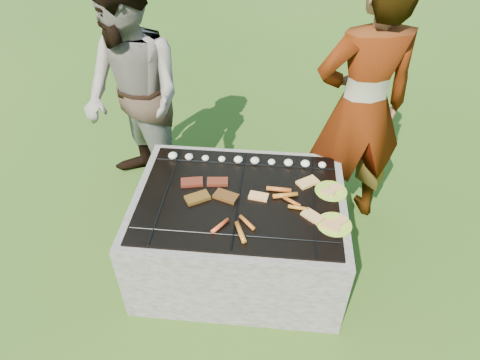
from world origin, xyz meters
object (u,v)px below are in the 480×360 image
object	(u,v)px
bystander	(134,98)
fire_pit	(239,233)
plate_near	(334,225)
cook	(361,109)
plate_far	(331,191)

from	to	relation	value
bystander	fire_pit	bearing A→B (deg)	1.87
plate_near	cook	xyz separation A→B (m)	(0.19, 0.78, 0.30)
plate_far	plate_near	bearing A→B (deg)	-90.08
fire_pit	plate_near	bearing A→B (deg)	-18.07
plate_far	bystander	world-z (taller)	bystander
cook	plate_near	bearing A→B (deg)	61.92
plate_near	cook	world-z (taller)	cook
fire_pit	plate_near	world-z (taller)	plate_near
plate_far	plate_near	world-z (taller)	plate_near
cook	fire_pit	bearing A→B (deg)	23.90
plate_near	plate_far	bearing A→B (deg)	89.92
plate_far	bystander	bearing A→B (deg)	156.84
plate_near	cook	distance (m)	0.86
fire_pit	bystander	distance (m)	1.22
bystander	cook	bearing A→B (deg)	38.44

